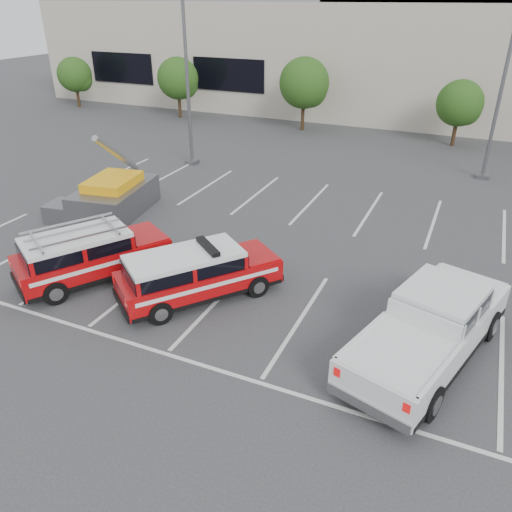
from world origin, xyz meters
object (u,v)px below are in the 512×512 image
Objects in this scene: tree_far_left at (76,76)px; tree_mid_left at (306,85)px; light_pole_left at (186,66)px; white_pickup at (429,334)px; tree_left at (179,80)px; convention_building at (410,48)px; light_pole_mid at (505,73)px; fire_chief_suv at (197,277)px; ladder_suv at (91,258)px; utility_rig at (111,197)px; tree_mid_right at (461,105)px.

tree_far_left is 20.01m from tree_mid_left.
white_pickup is (14.24, -12.14, -4.45)m from light_pole_left.
white_pickup is (21.15, -22.18, -2.04)m from tree_left.
convention_building is 5.86× the size of light_pole_mid.
fire_chief_suv is (7.34, -12.03, -4.48)m from light_pole_left.
convention_building is 11.78× the size of ladder_suv.
utility_rig is at bearing -105.61° from convention_building.
utility_rig is at bearing -125.49° from tree_mid_right.
light_pole_mid is at bearing 103.89° from white_pickup.
ladder_suv is at bearing -74.00° from light_pole_left.
light_pole_mid is 18.32m from fire_chief_suv.
tree_left reaches higher than white_pickup.
convention_building is 15.04× the size of tree_far_left.
white_pickup is at bearing -27.94° from utility_rig.
tree_left is 0.70× the size of white_pickup.
tree_mid_left is (20.00, 0.00, 0.54)m from tree_far_left.
tree_mid_right is at bearing 107.52° from light_pole_mid.
convention_building is 13.14× the size of utility_rig.
light_pole_left is 1.61× the size of white_pickup.
tree_mid_left is 22.62m from ladder_suv.
tree_left is 0.43× the size of light_pole_mid.
tree_mid_left is at bearing 138.82° from fire_chief_suv.
convention_building is 27.03m from tree_far_left.
tree_far_left is 0.90× the size of tree_left.
light_pole_left is 14.78m from fire_chief_suv.
light_pole_mid reaches higher than white_pickup.
light_pole_left is 2.24× the size of utility_rig.
tree_mid_right is at bearing 37.50° from light_pole_left.
ladder_suv is at bearing -124.78° from light_pole_mid.
tree_far_left is 32.59m from light_pole_mid.
convention_building is 9.44× the size of white_pickup.
utility_rig is (-3.07, 4.85, -0.05)m from ladder_suv.
light_pole_mid is 2.05× the size of fire_chief_suv.
tree_far_left is 0.78× the size of ladder_suv.
tree_far_left is 24.86m from utility_rig.
utility_rig is at bearing -86.19° from light_pole_left.
tree_mid_right is 0.63× the size of white_pickup.
tree_left reaches higher than ladder_suv.
tree_mid_left is at bearing 72.00° from utility_rig.
tree_left is 0.87× the size of ladder_suv.
light_pole_left is at bearing -30.71° from tree_far_left.
tree_far_left is 19.85m from light_pole_left.
convention_building is at bearing 33.05° from tree_left.
ladder_suv is (20.48, -22.50, -1.74)m from tree_far_left.
light_pole_left is (-8.18, -19.86, 0.47)m from convention_building.
fire_chief_suv is 6.91m from white_pickup.
fire_chief_suv is at bearing -91.51° from convention_building.
convention_building is 28.80m from utility_rig.
light_pole_mid is 19.10m from utility_rig.
convention_building is 18.11m from tree_left.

